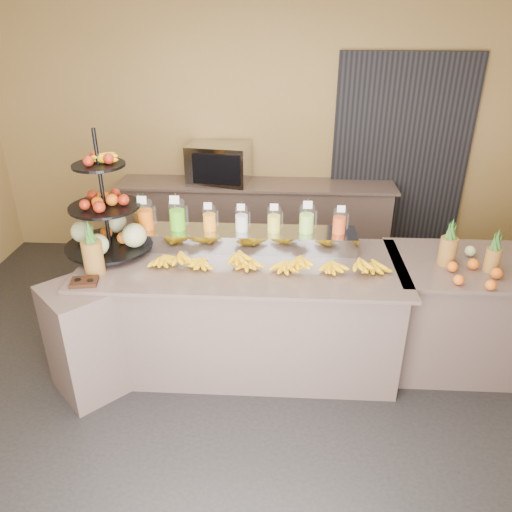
# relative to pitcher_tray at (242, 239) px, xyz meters

# --- Properties ---
(ground) EXTENTS (6.00, 6.00, 0.00)m
(ground) POSITION_rel_pitcher_tray_xyz_m (0.03, -0.58, -1.01)
(ground) COLOR black
(ground) RESTS_ON ground
(room_envelope) EXTENTS (6.04, 5.02, 2.82)m
(room_envelope) POSITION_rel_pitcher_tray_xyz_m (0.21, 0.21, 0.87)
(room_envelope) COLOR olive
(room_envelope) RESTS_ON ground
(buffet_counter) EXTENTS (2.75, 1.25, 0.93)m
(buffet_counter) POSITION_rel_pitcher_tray_xyz_m (-0.09, -0.32, -0.54)
(buffet_counter) COLOR gray
(buffet_counter) RESTS_ON ground
(right_counter) EXTENTS (1.08, 0.88, 0.93)m
(right_counter) POSITION_rel_pitcher_tray_xyz_m (1.73, -0.18, -0.54)
(right_counter) COLOR gray
(right_counter) RESTS_ON ground
(back_ledge) EXTENTS (3.10, 0.55, 0.93)m
(back_ledge) POSITION_rel_pitcher_tray_xyz_m (0.03, 1.67, -0.54)
(back_ledge) COLOR gray
(back_ledge) RESTS_ON ground
(pitcher_tray) EXTENTS (1.85, 0.30, 0.15)m
(pitcher_tray) POSITION_rel_pitcher_tray_xyz_m (0.00, 0.00, 0.00)
(pitcher_tray) COLOR gray
(pitcher_tray) RESTS_ON buffet_counter
(juice_pitcher_orange_a) EXTENTS (0.13, 0.13, 0.31)m
(juice_pitcher_orange_a) POSITION_rel_pitcher_tray_xyz_m (-0.78, -0.00, 0.18)
(juice_pitcher_orange_a) COLOR silver
(juice_pitcher_orange_a) RESTS_ON pitcher_tray
(juice_pitcher_green) EXTENTS (0.13, 0.14, 0.32)m
(juice_pitcher_green) POSITION_rel_pitcher_tray_xyz_m (-0.52, -0.00, 0.18)
(juice_pitcher_green) COLOR silver
(juice_pitcher_green) RESTS_ON pitcher_tray
(juice_pitcher_orange_b) EXTENTS (0.11, 0.11, 0.26)m
(juice_pitcher_orange_b) POSITION_rel_pitcher_tray_xyz_m (-0.26, -0.00, 0.16)
(juice_pitcher_orange_b) COLOR silver
(juice_pitcher_orange_b) RESTS_ON pitcher_tray
(juice_pitcher_milk) EXTENTS (0.11, 0.11, 0.26)m
(juice_pitcher_milk) POSITION_rel_pitcher_tray_xyz_m (-0.00, -0.00, 0.16)
(juice_pitcher_milk) COLOR silver
(juice_pitcher_milk) RESTS_ON pitcher_tray
(juice_pitcher_lemon) EXTENTS (0.11, 0.11, 0.26)m
(juice_pitcher_lemon) POSITION_rel_pitcher_tray_xyz_m (0.26, -0.00, 0.16)
(juice_pitcher_lemon) COLOR silver
(juice_pitcher_lemon) RESTS_ON pitcher_tray
(juice_pitcher_lime) EXTENTS (0.12, 0.13, 0.29)m
(juice_pitcher_lime) POSITION_rel_pitcher_tray_xyz_m (0.52, -0.00, 0.17)
(juice_pitcher_lime) COLOR silver
(juice_pitcher_lime) RESTS_ON pitcher_tray
(juice_pitcher_orange_c) EXTENTS (0.11, 0.11, 0.26)m
(juice_pitcher_orange_c) POSITION_rel_pitcher_tray_xyz_m (0.78, -0.00, 0.16)
(juice_pitcher_orange_c) COLOR silver
(juice_pitcher_orange_c) RESTS_ON pitcher_tray
(banana_heap) EXTENTS (1.85, 0.17, 0.15)m
(banana_heap) POSITION_rel_pitcher_tray_xyz_m (0.23, -0.34, -0.01)
(banana_heap) COLOR #E8AA0B
(banana_heap) RESTS_ON buffet_counter
(fruit_stand) EXTENTS (0.79, 0.79, 0.99)m
(fruit_stand) POSITION_rel_pitcher_tray_xyz_m (-1.01, -0.13, 0.17)
(fruit_stand) COLOR black
(fruit_stand) RESTS_ON buffet_counter
(condiment_caddy) EXTENTS (0.21, 0.17, 0.03)m
(condiment_caddy) POSITION_rel_pitcher_tray_xyz_m (-1.08, -0.67, -0.06)
(condiment_caddy) COLOR black
(condiment_caddy) RESTS_ON buffet_counter
(pineapple_left_a) EXTENTS (0.15, 0.15, 0.41)m
(pineapple_left_a) POSITION_rel_pitcher_tray_xyz_m (-1.06, -0.50, 0.08)
(pineapple_left_a) COLOR brown
(pineapple_left_a) RESTS_ON buffet_counter
(pineapple_left_b) EXTENTS (0.12, 0.12, 0.39)m
(pineapple_left_b) POSITION_rel_pitcher_tray_xyz_m (-0.88, 0.19, 0.07)
(pineapple_left_b) COLOR brown
(pineapple_left_b) RESTS_ON buffet_counter
(right_fruit_pile) EXTENTS (0.42, 0.40, 0.22)m
(right_fruit_pile) POSITION_rel_pitcher_tray_xyz_m (1.72, -0.35, -0.00)
(right_fruit_pile) COLOR brown
(right_fruit_pile) RESTS_ON right_counter
(oven_warmer) EXTENTS (0.71, 0.54, 0.44)m
(oven_warmer) POSITION_rel_pitcher_tray_xyz_m (-0.39, 1.67, 0.14)
(oven_warmer) COLOR gray
(oven_warmer) RESTS_ON back_ledge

